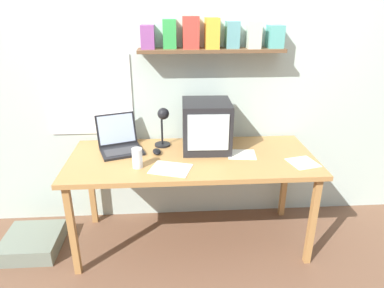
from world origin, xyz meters
TOP-DOWN VIEW (x-y plane):
  - ground_plane at (0.00, 0.00)m, footprint 12.00×12.00m
  - back_wall at (0.00, 0.43)m, footprint 5.60×0.24m
  - corner_desk at (0.00, 0.00)m, footprint 1.80×0.75m
  - crt_monitor at (0.12, 0.15)m, footprint 0.37×0.37m
  - laptop at (-0.55, 0.18)m, footprint 0.39×0.41m
  - desk_lamp at (-0.21, 0.19)m, footprint 0.12×0.16m
  - juice_glass at (-0.38, -0.15)m, footprint 0.07×0.07m
  - computer_mouse at (-0.26, 0.07)m, footprint 0.08×0.11m
  - loose_paper_near_laptop at (-0.16, -0.20)m, footprint 0.31×0.28m
  - printed_handout at (0.37, 0.01)m, footprint 0.22×0.20m
  - open_notebook at (0.78, -0.16)m, footprint 0.22×0.23m
  - floor_cushion at (-1.25, -0.03)m, footprint 0.42×0.42m

SIDE VIEW (x-z plane):
  - ground_plane at x=0.00m, z-range 0.00..0.00m
  - floor_cushion at x=-1.25m, z-range 0.00..0.13m
  - corner_desk at x=0.00m, z-range 0.32..1.06m
  - loose_paper_near_laptop at x=-0.16m, z-range 0.75..0.75m
  - printed_handout at x=0.37m, z-range 0.75..0.75m
  - open_notebook at x=0.78m, z-range 0.75..0.75m
  - computer_mouse at x=-0.26m, z-range 0.75..0.78m
  - juice_glass at x=-0.38m, z-range 0.74..0.88m
  - laptop at x=-0.55m, z-range 0.69..0.94m
  - crt_monitor at x=0.12m, z-range 0.75..1.12m
  - desk_lamp at x=-0.21m, z-range 0.80..1.12m
  - back_wall at x=0.00m, z-range 0.01..2.61m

